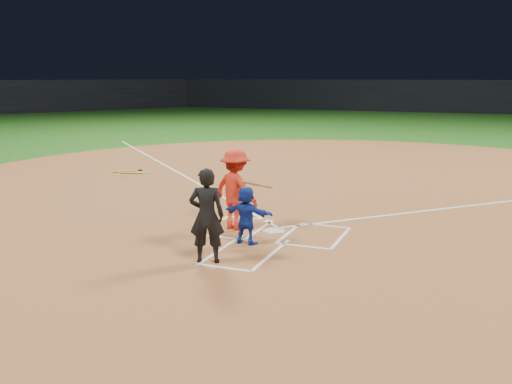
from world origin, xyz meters
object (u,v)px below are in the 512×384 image
(catcher, at_px, (246,215))
(batter_at_plate, at_px, (235,190))
(home_plate, at_px, (274,231))
(umpire, at_px, (207,216))
(on_deck_circle, at_px, (130,172))

(catcher, height_order, batter_at_plate, batter_at_plate)
(home_plate, relative_size, umpire, 0.32)
(catcher, bearing_deg, on_deck_circle, -34.18)
(home_plate, relative_size, on_deck_circle, 0.35)
(batter_at_plate, bearing_deg, on_deck_circle, 139.49)
(catcher, bearing_deg, batter_at_plate, -47.72)
(umpire, bearing_deg, on_deck_circle, -67.94)
(on_deck_circle, relative_size, umpire, 0.92)
(home_plate, height_order, catcher, catcher)
(catcher, distance_m, umpire, 1.48)
(on_deck_circle, bearing_deg, catcher, -42.35)
(home_plate, distance_m, on_deck_circle, 9.75)
(on_deck_circle, distance_m, batter_at_plate, 9.15)
(home_plate, height_order, on_deck_circle, home_plate)
(home_plate, height_order, batter_at_plate, batter_at_plate)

